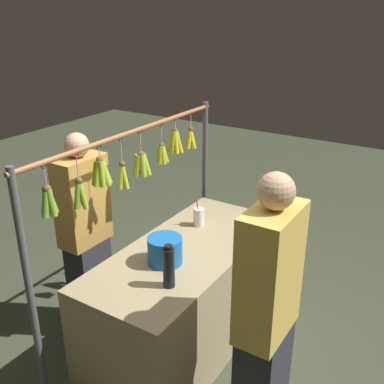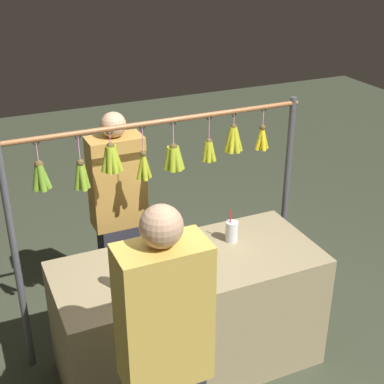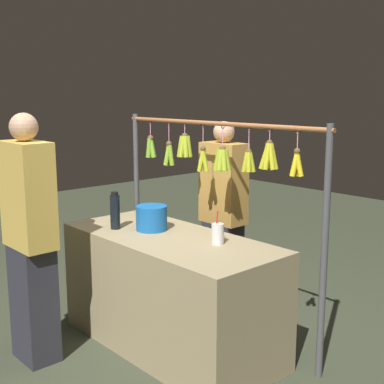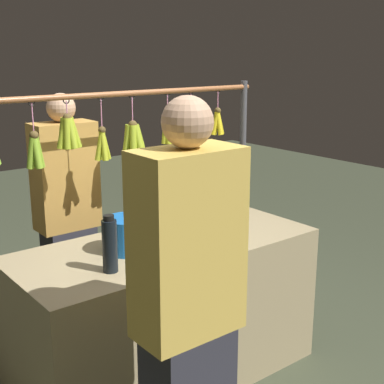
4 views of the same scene
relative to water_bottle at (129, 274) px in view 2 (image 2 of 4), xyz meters
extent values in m
plane|color=#3A412E|center=(-0.43, -0.16, -0.94)|extent=(12.00, 12.00, 0.00)
cube|color=tan|center=(-0.43, -0.16, -0.54)|extent=(1.66, 0.73, 0.81)
cylinder|color=#4C4C51|center=(-1.40, -0.59, -0.14)|extent=(0.04, 0.04, 1.62)
cylinder|color=#4C4C51|center=(0.53, -0.59, -0.14)|extent=(0.04, 0.04, 1.62)
cylinder|color=#9E6038|center=(-0.43, -0.59, 0.63)|extent=(1.99, 0.03, 0.03)
torus|color=black|center=(-1.17, -0.59, 0.62)|extent=(0.04, 0.01, 0.04)
cylinder|color=pink|center=(-1.17, -0.59, 0.55)|extent=(0.01, 0.01, 0.12)
sphere|color=brown|center=(-1.17, -0.59, 0.49)|extent=(0.04, 0.04, 0.04)
cylinder|color=yellow|center=(-1.15, -0.59, 0.41)|extent=(0.07, 0.04, 0.16)
cylinder|color=yellow|center=(-1.17, -0.57, 0.41)|extent=(0.04, 0.07, 0.16)
cylinder|color=yellow|center=(-1.18, -0.59, 0.41)|extent=(0.07, 0.03, 0.16)
cylinder|color=yellow|center=(-1.17, -0.61, 0.41)|extent=(0.04, 0.06, 0.16)
torus|color=black|center=(-0.94, -0.59, 0.62)|extent=(0.04, 0.02, 0.04)
cylinder|color=pink|center=(-0.94, -0.59, 0.57)|extent=(0.01, 0.01, 0.09)
sphere|color=brown|center=(-0.94, -0.59, 0.53)|extent=(0.04, 0.04, 0.04)
cylinder|color=gold|center=(-0.92, -0.59, 0.44)|extent=(0.07, 0.03, 0.18)
cylinder|color=gold|center=(-0.93, -0.57, 0.44)|extent=(0.07, 0.07, 0.18)
cylinder|color=gold|center=(-0.95, -0.56, 0.44)|extent=(0.04, 0.07, 0.18)
cylinder|color=gold|center=(-0.97, -0.58, 0.44)|extent=(0.07, 0.05, 0.18)
cylinder|color=gold|center=(-0.97, -0.60, 0.44)|extent=(0.07, 0.05, 0.18)
cylinder|color=gold|center=(-0.95, -0.62, 0.44)|extent=(0.04, 0.07, 0.18)
cylinder|color=gold|center=(-0.93, -0.61, 0.44)|extent=(0.05, 0.06, 0.18)
torus|color=black|center=(-0.76, -0.59, 0.62)|extent=(0.04, 0.01, 0.04)
cylinder|color=pink|center=(-0.76, -0.59, 0.53)|extent=(0.01, 0.01, 0.16)
sphere|color=brown|center=(-0.76, -0.59, 0.45)|extent=(0.04, 0.04, 0.04)
cylinder|color=gold|center=(-0.74, -0.59, 0.38)|extent=(0.05, 0.04, 0.14)
cylinder|color=gold|center=(-0.76, -0.57, 0.38)|extent=(0.04, 0.06, 0.14)
cylinder|color=gold|center=(-0.78, -0.57, 0.38)|extent=(0.06, 0.05, 0.14)
cylinder|color=gold|center=(-0.78, -0.60, 0.38)|extent=(0.06, 0.05, 0.14)
cylinder|color=gold|center=(-0.76, -0.61, 0.38)|extent=(0.04, 0.05, 0.14)
torus|color=black|center=(-0.51, -0.59, 0.62)|extent=(0.04, 0.01, 0.04)
cylinder|color=pink|center=(-0.51, -0.59, 0.53)|extent=(0.01, 0.01, 0.16)
sphere|color=brown|center=(-0.51, -0.59, 0.45)|extent=(0.05, 0.05, 0.05)
cylinder|color=#9BB127|center=(-0.48, -0.59, 0.38)|extent=(0.07, 0.04, 0.16)
cylinder|color=#9BB127|center=(-0.50, -0.56, 0.38)|extent=(0.06, 0.06, 0.16)
cylinder|color=#9BB127|center=(-0.53, -0.56, 0.38)|extent=(0.05, 0.07, 0.16)
cylinder|color=#9BB127|center=(-0.54, -0.57, 0.38)|extent=(0.07, 0.06, 0.16)
cylinder|color=#9BB127|center=(-0.55, -0.60, 0.38)|extent=(0.07, 0.05, 0.16)
cylinder|color=#9BB127|center=(-0.52, -0.62, 0.38)|extent=(0.05, 0.07, 0.16)
cylinder|color=#9BB127|center=(-0.49, -0.62, 0.38)|extent=(0.05, 0.06, 0.16)
torus|color=black|center=(-0.31, -0.59, 0.62)|extent=(0.04, 0.01, 0.04)
cylinder|color=pink|center=(-0.31, -0.59, 0.53)|extent=(0.01, 0.01, 0.17)
sphere|color=brown|center=(-0.31, -0.59, 0.44)|extent=(0.04, 0.04, 0.04)
cylinder|color=#ABB625|center=(-0.30, -0.59, 0.35)|extent=(0.07, 0.03, 0.17)
cylinder|color=#ABB625|center=(-0.31, -0.57, 0.35)|extent=(0.04, 0.07, 0.18)
cylinder|color=#ABB625|center=(-0.33, -0.59, 0.35)|extent=(0.07, 0.04, 0.18)
cylinder|color=#ABB625|center=(-0.31, -0.61, 0.35)|extent=(0.04, 0.06, 0.18)
torus|color=black|center=(-0.11, -0.59, 0.62)|extent=(0.04, 0.01, 0.04)
cylinder|color=pink|center=(-0.11, -0.59, 0.57)|extent=(0.01, 0.01, 0.09)
sphere|color=brown|center=(-0.11, -0.59, 0.52)|extent=(0.05, 0.05, 0.05)
cylinder|color=#9CB227|center=(-0.07, -0.59, 0.44)|extent=(0.08, 0.04, 0.17)
cylinder|color=#9CB227|center=(-0.09, -0.56, 0.44)|extent=(0.05, 0.06, 0.17)
cylinder|color=#9CB227|center=(-0.11, -0.56, 0.44)|extent=(0.04, 0.08, 0.17)
cylinder|color=#9CB227|center=(-0.13, -0.57, 0.44)|extent=(0.07, 0.06, 0.17)
cylinder|color=#9CB227|center=(-0.13, -0.60, 0.44)|extent=(0.06, 0.05, 0.17)
cylinder|color=#9CB227|center=(-0.11, -0.62, 0.44)|extent=(0.04, 0.06, 0.17)
cylinder|color=#9CB227|center=(-0.09, -0.62, 0.44)|extent=(0.05, 0.06, 0.17)
torus|color=black|center=(0.09, -0.59, 0.62)|extent=(0.04, 0.01, 0.04)
cylinder|color=pink|center=(0.09, -0.59, 0.53)|extent=(0.01, 0.01, 0.17)
sphere|color=brown|center=(0.09, -0.59, 0.45)|extent=(0.05, 0.05, 0.05)
cylinder|color=#7DA72A|center=(0.10, -0.59, 0.36)|extent=(0.06, 0.04, 0.18)
cylinder|color=#7DA72A|center=(0.08, -0.57, 0.36)|extent=(0.04, 0.08, 0.18)
cylinder|color=#7DA72A|center=(0.07, -0.59, 0.36)|extent=(0.06, 0.04, 0.18)
cylinder|color=#7DA72A|center=(0.09, -0.61, 0.36)|extent=(0.04, 0.07, 0.18)
torus|color=black|center=(0.33, -0.59, 0.62)|extent=(0.04, 0.01, 0.04)
cylinder|color=pink|center=(0.33, -0.59, 0.55)|extent=(0.01, 0.01, 0.14)
sphere|color=brown|center=(0.33, -0.59, 0.48)|extent=(0.05, 0.05, 0.05)
cylinder|color=#70A32C|center=(0.35, -0.59, 0.40)|extent=(0.07, 0.04, 0.17)
cylinder|color=#70A32C|center=(0.32, -0.57, 0.40)|extent=(0.04, 0.06, 0.17)
cylinder|color=#70A32C|center=(0.31, -0.59, 0.40)|extent=(0.08, 0.04, 0.17)
cylinder|color=#70A32C|center=(0.33, -0.61, 0.40)|extent=(0.04, 0.08, 0.17)
cylinder|color=black|center=(0.00, 0.00, -0.01)|extent=(0.07, 0.07, 0.25)
cylinder|color=black|center=(0.00, 0.00, 0.13)|extent=(0.05, 0.05, 0.02)
cylinder|color=#1960B5|center=(-0.21, -0.18, -0.04)|extent=(0.23, 0.23, 0.18)
cylinder|color=silver|center=(-0.79, -0.28, -0.06)|extent=(0.08, 0.08, 0.14)
cylinder|color=red|center=(-0.77, -0.28, -0.02)|extent=(0.01, 0.03, 0.22)
cube|color=#2D2D38|center=(-0.22, -0.91, -0.57)|extent=(0.30, 0.20, 0.75)
cube|color=#BF8C3F|center=(-0.22, -0.91, 0.13)|extent=(0.37, 0.20, 0.65)
sphere|color=tan|center=(-0.22, -0.91, 0.54)|extent=(0.17, 0.17, 0.17)
cube|color=gold|center=(0.04, 0.64, 0.20)|extent=(0.40, 0.22, 0.70)
sphere|color=tan|center=(0.04, 0.64, 0.64)|extent=(0.18, 0.18, 0.18)
camera|label=1|loc=(1.87, 1.34, 1.43)|focal=42.49mm
camera|label=2|loc=(0.71, 2.44, 1.72)|focal=51.51mm
camera|label=3|loc=(-3.14, 2.10, 0.85)|focal=49.05mm
camera|label=4|loc=(1.18, 2.10, 0.88)|focal=51.06mm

